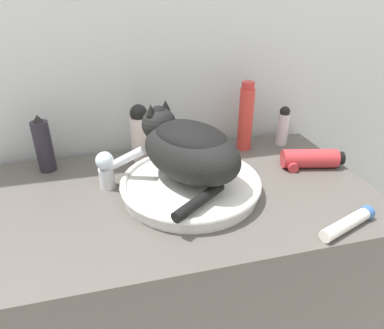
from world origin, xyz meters
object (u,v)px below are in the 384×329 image
Objects in this scene: faucet at (110,167)px; hair_dryer at (309,159)px; hairspray_can_black at (43,145)px; deodorant_stick at (283,126)px; lotion_bottle_white at (140,133)px; cat at (188,147)px; cream_tube at (348,223)px; shampoo_bottle_tall at (246,117)px.

hair_dryer is at bearing 17.97° from faucet.
deodorant_stick is (0.81, 0.00, -0.01)m from hairspray_can_black.
cat is at bearing -65.91° from lotion_bottle_white.
lotion_bottle_white is at bearing -8.63° from cat.
faucet is 0.77× the size of hairspray_can_black.
cream_tube is (0.54, -0.33, -0.05)m from faucet.
cat reaches higher than faucet.
cat is 1.58× the size of shampoo_bottle_tall.
cat is 0.47m from deodorant_stick.
cream_tube is at bearing -33.76° from hairspray_can_black.
lotion_bottle_white reaches higher than hair_dryer.
lotion_bottle_white is (0.30, -0.00, 0.01)m from hairspray_can_black.
hairspray_can_black is at bearing 180.00° from lotion_bottle_white.
lotion_bottle_white is at bearing 76.90° from faucet.
hairspray_can_black is at bearing 179.74° from hair_dryer.
shampoo_bottle_tall is 1.36× the size of cream_tube.
cat reaches higher than hair_dryer.
deodorant_stick reaches higher than faucet.
hair_dryer is at bearing -51.53° from shampoo_bottle_tall.
hair_dryer is at bearing 76.06° from cream_tube.
cat is 2.68× the size of faucet.
cat is 0.23m from faucet.
deodorant_stick is (0.62, 0.16, 0.00)m from faucet.
cat is 0.47m from hairspray_can_black.
hairspray_can_black is 0.81m from deodorant_stick.
hair_dryer is (0.08, 0.30, 0.01)m from cream_tube.
hairspray_can_black is (-0.40, 0.23, -0.05)m from cat.
hairspray_can_black is at bearing 180.00° from shampoo_bottle_tall.
hairspray_can_black is 0.30m from lotion_bottle_white.
lotion_bottle_white reaches higher than hairspray_can_black.
shampoo_bottle_tall is 0.15m from deodorant_stick.
cat is at bearing 1.34° from faucet.
deodorant_stick reaches higher than hair_dryer.
shampoo_bottle_tall reaches higher than faucet.
cream_tube is at bearing -48.31° from lotion_bottle_white.
lotion_bottle_white reaches higher than faucet.
cat is at bearing -150.50° from deodorant_stick.
hairspray_can_black reaches higher than faucet.
shampoo_bottle_tall reaches higher than lotion_bottle_white.
hairspray_can_black is 0.92× the size of hair_dryer.
faucet is at bearing -169.78° from hair_dryer.
lotion_bottle_white is at bearing -0.00° from hairspray_can_black.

